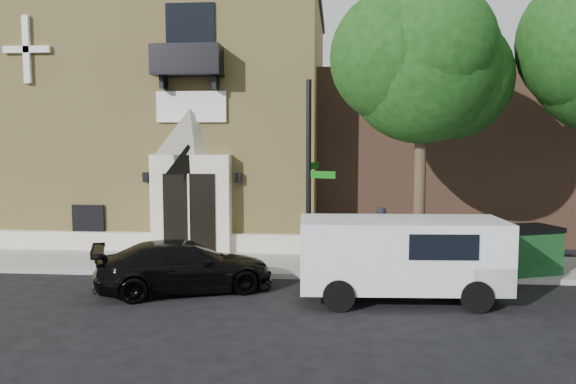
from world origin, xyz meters
name	(u,v)px	position (x,y,z in m)	size (l,w,h in m)	color
ground	(202,277)	(0.00, 0.00, 0.00)	(120.00, 120.00, 0.00)	black
sidewalk	(246,264)	(1.00, 1.50, 0.07)	(42.00, 3.00, 0.15)	gray
church	(176,120)	(-2.99, 7.95, 4.63)	(12.20, 11.01, 9.30)	tan
neighbour_building	(537,155)	(12.00, 9.00, 3.20)	(18.00, 8.00, 6.40)	brown
street_tree_left	(424,63)	(6.03, 0.35, 5.87)	(4.97, 4.38, 7.77)	#38281C
black_sedan	(185,266)	(-0.09, -1.45, 0.64)	(1.81, 4.44, 1.29)	black
cargo_van	(409,255)	(5.46, -1.78, 1.10)	(4.92, 2.27, 1.96)	white
street_sign	(309,177)	(2.99, 0.21, 2.82)	(0.81, 1.00, 5.30)	black
fire_hydrant	(445,260)	(6.72, 0.37, 0.54)	(0.45, 0.36, 0.79)	#981808
dumpster	(521,250)	(8.81, 0.65, 0.81)	(2.26, 1.76, 1.30)	#0F3A17
planter	(184,241)	(-1.24, 2.70, 0.52)	(0.67, 0.58, 0.74)	#495828
pedestrian_near	(380,237)	(4.98, 1.10, 1.03)	(0.64, 0.42, 1.75)	black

